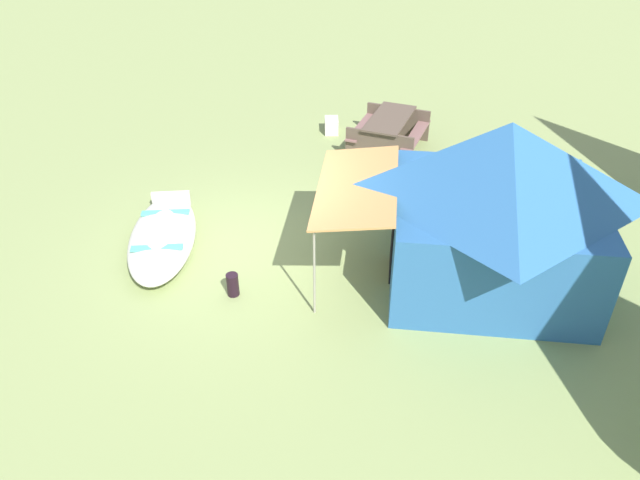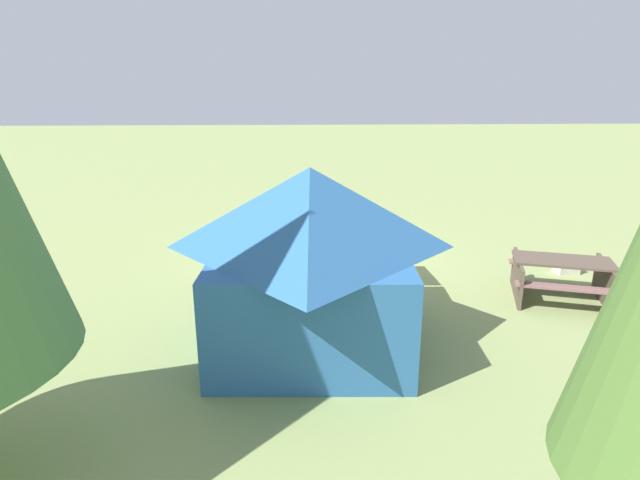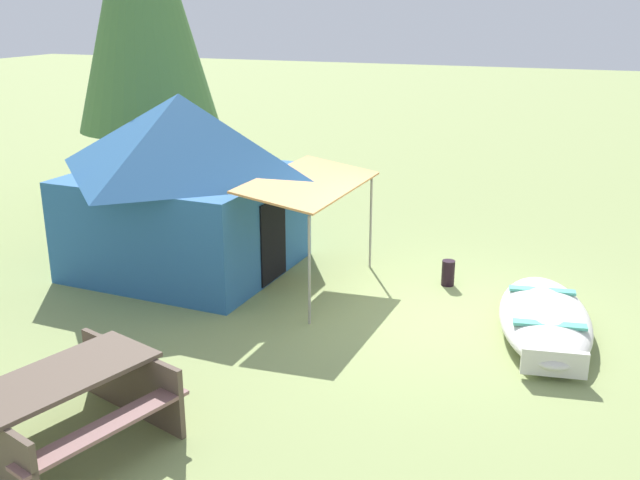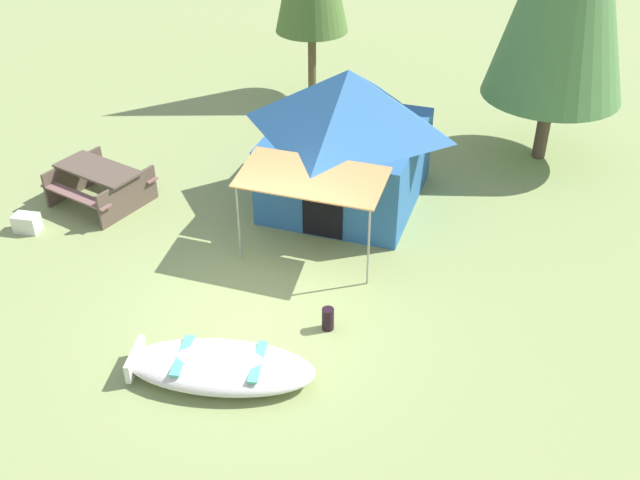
# 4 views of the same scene
# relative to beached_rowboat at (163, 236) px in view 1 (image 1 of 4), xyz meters

# --- Properties ---
(ground_plane) EXTENTS (80.00, 80.00, 0.00)m
(ground_plane) POSITION_rel_beached_rowboat_xyz_m (0.06, 1.57, -0.21)
(ground_plane) COLOR #869758
(beached_rowboat) EXTENTS (2.85, 1.52, 0.40)m
(beached_rowboat) POSITION_rel_beached_rowboat_xyz_m (0.00, 0.00, 0.00)
(beached_rowboat) COLOR silver
(beached_rowboat) RESTS_ON ground_plane
(canvas_cabin_tent) EXTENTS (3.10, 4.41, 2.69)m
(canvas_cabin_tent) POSITION_rel_beached_rowboat_xyz_m (0.48, 5.37, 1.19)
(canvas_cabin_tent) COLOR #2A5E97
(canvas_cabin_tent) RESTS_ON ground_plane
(picnic_table) EXTENTS (2.06, 1.92, 0.76)m
(picnic_table) POSITION_rel_beached_rowboat_xyz_m (-4.12, 3.93, 0.27)
(picnic_table) COLOR brown
(picnic_table) RESTS_ON ground_plane
(cooler_box) EXTENTS (0.48, 0.35, 0.34)m
(cooler_box) POSITION_rel_beached_rowboat_xyz_m (-4.93, 2.61, -0.04)
(cooler_box) COLOR silver
(cooler_box) RESTS_ON ground_plane
(fuel_can) EXTENTS (0.20, 0.20, 0.38)m
(fuel_can) POSITION_rel_beached_rowboat_xyz_m (1.19, 1.45, -0.02)
(fuel_can) COLOR black
(fuel_can) RESTS_ON ground_plane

